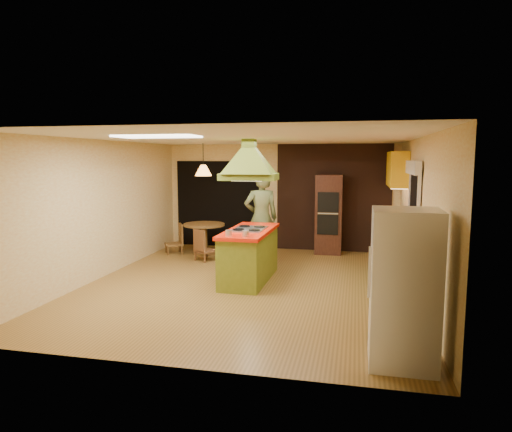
% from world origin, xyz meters
% --- Properties ---
extents(ground, '(6.50, 6.50, 0.00)m').
position_xyz_m(ground, '(0.00, 0.00, 0.00)').
color(ground, olive).
rests_on(ground, ground).
extents(room_walls, '(5.50, 6.50, 6.50)m').
position_xyz_m(room_walls, '(0.00, 0.00, 1.25)').
color(room_walls, beige).
rests_on(room_walls, ground).
extents(ceiling_plane, '(6.50, 6.50, 0.00)m').
position_xyz_m(ceiling_plane, '(0.00, 0.00, 2.50)').
color(ceiling_plane, silver).
rests_on(ceiling_plane, room_walls).
extents(brick_panel, '(2.64, 0.03, 2.50)m').
position_xyz_m(brick_panel, '(1.25, 3.23, 1.25)').
color(brick_panel, '#381E14').
rests_on(brick_panel, ground).
extents(nook_opening, '(2.20, 0.03, 2.10)m').
position_xyz_m(nook_opening, '(-1.50, 3.23, 1.05)').
color(nook_opening, black).
rests_on(nook_opening, ground).
extents(right_counter, '(0.62, 3.05, 0.92)m').
position_xyz_m(right_counter, '(2.45, 0.60, 0.46)').
color(right_counter, olive).
rests_on(right_counter, ground).
extents(upper_cabinets, '(0.34, 1.40, 0.70)m').
position_xyz_m(upper_cabinets, '(2.57, 2.20, 1.95)').
color(upper_cabinets, yellow).
rests_on(upper_cabinets, room_walls).
extents(window_right, '(0.12, 1.35, 1.06)m').
position_xyz_m(window_right, '(2.70, 0.40, 1.77)').
color(window_right, black).
rests_on(window_right, room_walls).
extents(fluor_panel, '(1.20, 0.60, 0.03)m').
position_xyz_m(fluor_panel, '(-1.10, -1.20, 2.48)').
color(fluor_panel, white).
rests_on(fluor_panel, ceiling_plane).
extents(kitchen_island, '(0.77, 1.85, 0.94)m').
position_xyz_m(kitchen_island, '(-0.06, 0.25, 0.47)').
color(kitchen_island, olive).
rests_on(kitchen_island, ground).
extents(range_hood, '(1.01, 0.75, 0.79)m').
position_xyz_m(range_hood, '(-0.06, 0.25, 2.25)').
color(range_hood, '#556619').
rests_on(range_hood, ceiling_plane).
extents(man, '(0.82, 0.70, 1.91)m').
position_xyz_m(man, '(-0.11, 1.52, 0.95)').
color(man, '#4F582E').
rests_on(man, ground).
extents(refrigerator, '(0.68, 0.64, 1.66)m').
position_xyz_m(refrigerator, '(2.28, -2.65, 0.83)').
color(refrigerator, white).
rests_on(refrigerator, ground).
extents(wall_oven, '(0.61, 0.61, 1.80)m').
position_xyz_m(wall_oven, '(1.17, 2.95, 0.90)').
color(wall_oven, '#4D2618').
rests_on(wall_oven, ground).
extents(dining_table, '(0.93, 0.93, 0.70)m').
position_xyz_m(dining_table, '(-1.58, 2.23, 0.49)').
color(dining_table, brown).
rests_on(dining_table, ground).
extents(chair_left, '(0.51, 0.51, 0.68)m').
position_xyz_m(chair_left, '(-2.28, 2.13, 0.34)').
color(chair_left, brown).
rests_on(chair_left, ground).
extents(chair_near, '(0.52, 0.52, 0.68)m').
position_xyz_m(chair_near, '(-1.33, 1.58, 0.34)').
color(chair_near, brown).
rests_on(chair_near, ground).
extents(pendant_lamp, '(0.42, 0.42, 0.24)m').
position_xyz_m(pendant_lamp, '(-1.58, 2.23, 1.90)').
color(pendant_lamp, '#FF9E3F').
rests_on(pendant_lamp, ceiling_plane).
extents(canister_large, '(0.20, 0.20, 0.24)m').
position_xyz_m(canister_large, '(2.40, 1.80, 1.04)').
color(canister_large, beige).
rests_on(canister_large, right_counter).
extents(canister_medium, '(0.14, 0.14, 0.18)m').
position_xyz_m(canister_medium, '(2.40, 1.51, 1.01)').
color(canister_medium, beige).
rests_on(canister_medium, right_counter).
extents(canister_small, '(0.16, 0.16, 0.17)m').
position_xyz_m(canister_small, '(2.40, 0.81, 1.01)').
color(canister_small, beige).
rests_on(canister_small, right_counter).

